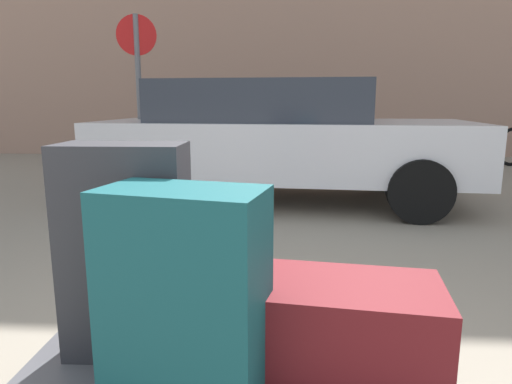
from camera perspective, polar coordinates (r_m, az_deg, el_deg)
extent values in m
cube|color=#144C51|center=(1.30, -8.87, -13.17)|extent=(0.48, 0.34, 0.62)
cube|color=maroon|center=(1.47, 11.30, -16.90)|extent=(0.60, 0.42, 0.32)
cube|color=#2D2D33|center=(1.59, -15.88, -7.04)|extent=(0.41, 0.22, 0.71)
cube|color=silver|center=(5.48, 3.49, 5.54)|extent=(4.43, 2.15, 0.64)
cube|color=#2D333D|center=(5.48, 0.90, 11.32)|extent=(2.53, 1.78, 0.46)
cylinder|color=black|center=(6.41, 16.86, 3.04)|extent=(0.66, 0.27, 0.64)
cylinder|color=black|center=(4.76, 19.83, 0.13)|extent=(0.66, 0.27, 0.64)
cylinder|color=black|center=(6.61, -8.29, 3.63)|extent=(0.66, 0.27, 0.64)
cylinder|color=black|center=(5.02, -13.75, 1.02)|extent=(0.66, 0.27, 0.64)
cylinder|color=#383838|center=(7.93, 23.17, 4.24)|extent=(0.21, 0.21, 0.68)
cylinder|color=slate|center=(6.16, -14.33, 10.38)|extent=(0.07, 0.07, 2.25)
cylinder|color=red|center=(6.21, -14.75, 18.47)|extent=(0.50, 0.09, 0.50)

